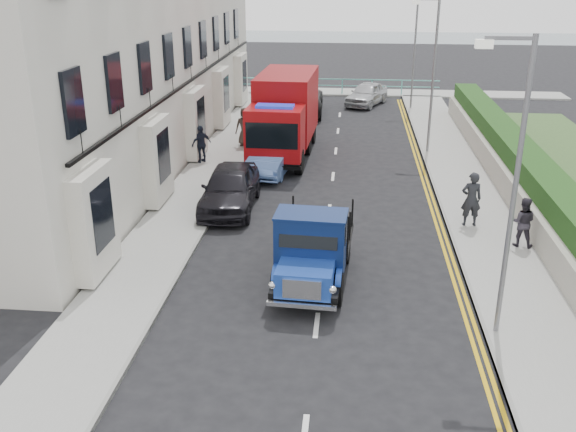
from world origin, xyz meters
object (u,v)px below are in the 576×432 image
Objects in this scene: red_lorry at (285,113)px; lamp_far at (413,43)px; bedford_lorry at (311,254)px; lamp_mid at (431,67)px; parked_car_front at (230,188)px; pedestrian_east_near at (471,199)px; lamp_near at (511,176)px.

lamp_far is at bearing 61.37° from red_lorry.
lamp_mid is at bearing 76.00° from bedford_lorry.
bedford_lorry is at bearing -107.56° from lamp_mid.
parked_car_front is 2.48× the size of pedestrian_east_near.
red_lorry is at bearing 102.58° from bedford_lorry.
lamp_mid reaches higher than pedestrian_east_near.
lamp_mid is 0.98× the size of red_lorry.
lamp_far reaches higher than pedestrian_east_near.
lamp_far reaches higher than bedford_lorry.
lamp_mid and lamp_far have the same top height.
bedford_lorry reaches higher than parked_car_front.
parked_car_front is (-7.78, 7.87, -3.21)m from lamp_near.
lamp_near is at bearing -46.41° from parked_car_front.
lamp_near is 1.00× the size of lamp_mid.
lamp_near is 3.77× the size of pedestrian_east_near.
lamp_far is 1.52× the size of parked_car_front.
red_lorry is at bearing -54.19° from pedestrian_east_near.
parked_car_front is at bearing -12.20° from pedestrian_east_near.
pedestrian_east_near is at bearing 85.31° from lamp_near.
pedestrian_east_near is (0.55, 6.76, -2.95)m from lamp_near.
parked_car_front is at bearing -113.22° from lamp_far.
lamp_near is at bearing -64.32° from red_lorry.
pedestrian_east_near is at bearing -47.34° from red_lorry.
bedford_lorry is 6.94m from pedestrian_east_near.
lamp_mid is 9.72m from pedestrian_east_near.
lamp_mid reaches higher than parked_car_front.
lamp_far is 0.98× the size of red_lorry.
lamp_near and lamp_mid have the same top height.
lamp_mid is 15.04m from bedford_lorry.
bedford_lorry is 2.59× the size of pedestrian_east_near.
lamp_near is 1.46× the size of bedford_lorry.
parked_car_front is at bearing 122.91° from bedford_lorry.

